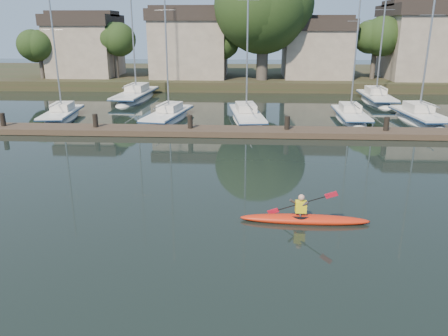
# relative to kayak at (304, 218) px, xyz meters

# --- Properties ---
(ground) EXTENTS (160.00, 160.00, 0.00)m
(ground) POSITION_rel_kayak_xyz_m (-2.56, -1.31, -0.17)
(ground) COLOR black
(ground) RESTS_ON ground
(kayak) EXTENTS (4.45, 0.98, 1.42)m
(kayak) POSITION_rel_kayak_xyz_m (0.00, 0.00, 0.00)
(kayak) COLOR #C03D0E
(kayak) RESTS_ON ground
(dock) EXTENTS (34.00, 2.00, 1.80)m
(dock) POSITION_rel_kayak_xyz_m (-2.56, 12.69, 0.03)
(dock) COLOR #4B3C2B
(dock) RESTS_ON ground
(sailboat_0) EXTENTS (2.59, 7.00, 10.85)m
(sailboat_0) POSITION_rel_kayak_xyz_m (-15.57, 16.96, -0.35)
(sailboat_0) COLOR silver
(sailboat_0) RESTS_ON ground
(sailboat_1) EXTENTS (3.23, 8.12, 12.93)m
(sailboat_1) POSITION_rel_kayak_xyz_m (-7.73, 16.99, -0.35)
(sailboat_1) COLOR silver
(sailboat_1) RESTS_ON ground
(sailboat_2) EXTENTS (3.08, 8.62, 13.95)m
(sailboat_2) POSITION_rel_kayak_xyz_m (-2.06, 17.16, -0.35)
(sailboat_2) COLOR silver
(sailboat_2) RESTS_ON ground
(sailboat_3) EXTENTS (2.05, 7.34, 11.78)m
(sailboat_3) POSITION_rel_kayak_xyz_m (5.45, 17.81, -0.35)
(sailboat_3) COLOR silver
(sailboat_3) RESTS_ON ground
(sailboat_4) EXTENTS (2.80, 7.51, 12.51)m
(sailboat_4) POSITION_rel_kayak_xyz_m (10.20, 17.38, -0.37)
(sailboat_4) COLOR silver
(sailboat_4) RESTS_ON ground
(sailboat_5) EXTENTS (2.91, 10.16, 16.63)m
(sailboat_5) POSITION_rel_kayak_xyz_m (-12.38, 26.12, -0.38)
(sailboat_5) COLOR silver
(sailboat_5) RESTS_ON ground
(sailboat_7) EXTENTS (2.39, 8.44, 13.53)m
(sailboat_7) POSITION_rel_kayak_xyz_m (9.47, 25.88, -0.37)
(sailboat_7) COLOR silver
(sailboat_7) RESTS_ON ground
(shore) EXTENTS (90.00, 25.25, 12.75)m
(shore) POSITION_rel_kayak_xyz_m (-0.94, 38.98, 3.06)
(shore) COLOR #243018
(shore) RESTS_ON ground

